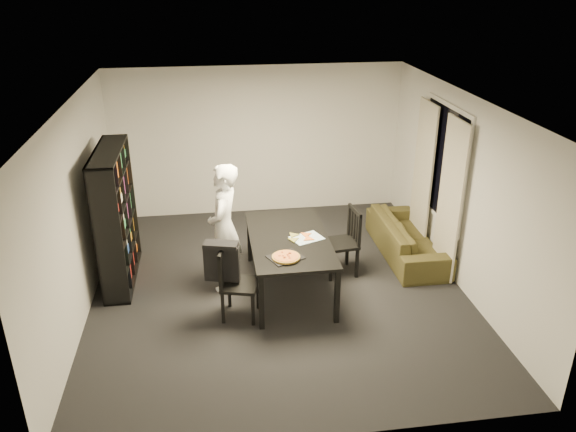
{
  "coord_description": "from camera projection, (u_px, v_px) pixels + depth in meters",
  "views": [
    {
      "loc": [
        -0.83,
        -6.66,
        4.08
      ],
      "look_at": [
        0.15,
        0.07,
        1.05
      ],
      "focal_mm": 35.0,
      "sensor_mm": 36.0,
      "label": 1
    }
  ],
  "objects": [
    {
      "name": "person",
      "position": [
        224.0,
        228.0,
        7.49
      ],
      "size": [
        0.57,
        0.73,
        1.78
      ],
      "primitive_type": "imported",
      "rotation": [
        0.0,
        0.0,
        -1.82
      ],
      "color": "white",
      "rests_on": "room"
    },
    {
      "name": "baking_tray",
      "position": [
        285.0,
        257.0,
        6.94
      ],
      "size": [
        0.5,
        0.46,
        0.01
      ],
      "primitive_type": "cube",
      "rotation": [
        0.0,
        0.0,
        0.43
      ],
      "color": "black",
      "rests_on": "dining_table"
    },
    {
      "name": "window_frame",
      "position": [
        444.0,
        163.0,
        8.04
      ],
      "size": [
        0.03,
        1.52,
        1.72
      ],
      "primitive_type": "cube",
      "color": "white",
      "rests_on": "room"
    },
    {
      "name": "curtain_right",
      "position": [
        423.0,
        174.0,
        8.64
      ],
      "size": [
        0.03,
        0.7,
        2.25
      ],
      "primitive_type": "cube",
      "color": "beige",
      "rests_on": "room"
    },
    {
      "name": "window_pane",
      "position": [
        444.0,
        163.0,
        8.04
      ],
      "size": [
        0.02,
        1.4,
        1.6
      ],
      "primitive_type": "cube",
      "color": "black",
      "rests_on": "room"
    },
    {
      "name": "kitchen_towel",
      "position": [
        307.0,
        238.0,
        7.44
      ],
      "size": [
        0.48,
        0.43,
        0.01
      ],
      "primitive_type": "cube",
      "rotation": [
        0.0,
        0.0,
        0.38
      ],
      "color": "white",
      "rests_on": "dining_table"
    },
    {
      "name": "chair_right",
      "position": [
        346.0,
        237.0,
        7.97
      ],
      "size": [
        0.51,
        0.51,
        0.99
      ],
      "rotation": [
        0.0,
        0.0,
        -1.45
      ],
      "color": "black",
      "rests_on": "room"
    },
    {
      "name": "draped_jacket",
      "position": [
        222.0,
        260.0,
        6.88
      ],
      "size": [
        0.45,
        0.29,
        0.52
      ],
      "rotation": [
        0.0,
        0.0,
        1.31
      ],
      "color": "black",
      "rests_on": "chair_left"
    },
    {
      "name": "pizza_slices",
      "position": [
        300.0,
        237.0,
        7.44
      ],
      "size": [
        0.44,
        0.4,
        0.01
      ],
      "primitive_type": null,
      "rotation": [
        0.0,
        0.0,
        -0.28
      ],
      "color": "#B97939",
      "rests_on": "dining_table"
    },
    {
      "name": "chair_left",
      "position": [
        233.0,
        278.0,
        6.96
      ],
      "size": [
        0.54,
        0.54,
        0.95
      ],
      "rotation": [
        0.0,
        0.0,
        1.31
      ],
      "color": "black",
      "rests_on": "room"
    },
    {
      "name": "dining_table",
      "position": [
        289.0,
        242.0,
        7.49
      ],
      "size": [
        1.04,
        1.87,
        0.78
      ],
      "color": "black",
      "rests_on": "room"
    },
    {
      "name": "pepperoni_pizza",
      "position": [
        286.0,
        257.0,
        6.91
      ],
      "size": [
        0.35,
        0.35,
        0.03
      ],
      "rotation": [
        0.0,
        0.0,
        -0.05
      ],
      "color": "#A87D30",
      "rests_on": "dining_table"
    },
    {
      "name": "sofa",
      "position": [
        407.0,
        238.0,
        8.59
      ],
      "size": [
        0.76,
        1.93,
        0.56
      ],
      "primitive_type": "imported",
      "rotation": [
        0.0,
        0.0,
        1.57
      ],
      "color": "#383016",
      "rests_on": "room"
    },
    {
      "name": "curtain_left",
      "position": [
        450.0,
        200.0,
        7.7
      ],
      "size": [
        0.03,
        0.7,
        2.25
      ],
      "primitive_type": "cube",
      "color": "beige",
      "rests_on": "room"
    },
    {
      "name": "bookshelf",
      "position": [
        116.0,
        217.0,
        7.66
      ],
      "size": [
        0.35,
        1.5,
        1.9
      ],
      "primitive_type": "cube",
      "color": "black",
      "rests_on": "room"
    },
    {
      "name": "room",
      "position": [
        278.0,
        201.0,
        7.26
      ],
      "size": [
        5.01,
        5.51,
        2.61
      ],
      "color": "black",
      "rests_on": "ground"
    }
  ]
}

